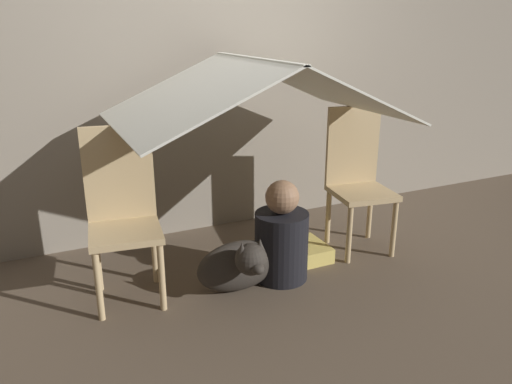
# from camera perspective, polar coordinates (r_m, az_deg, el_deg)

# --- Properties ---
(ground_plane) EXTENTS (8.80, 8.80, 0.00)m
(ground_plane) POSITION_cam_1_polar(r_m,az_deg,el_deg) (3.15, 0.60, -9.67)
(ground_plane) COLOR brown
(wall_back) EXTENTS (7.00, 0.05, 2.50)m
(wall_back) POSITION_cam_1_polar(r_m,az_deg,el_deg) (3.64, -5.88, 14.72)
(wall_back) COLOR gray
(wall_back) RESTS_ON ground_plane
(chair_left) EXTENTS (0.43, 0.43, 0.97)m
(chair_left) POSITION_cam_1_polar(r_m,az_deg,el_deg) (2.87, -14.98, -2.05)
(chair_left) COLOR #D1B27F
(chair_left) RESTS_ON ground_plane
(chair_right) EXTENTS (0.44, 0.44, 0.97)m
(chair_right) POSITION_cam_1_polar(r_m,az_deg,el_deg) (3.47, 11.52, 1.85)
(chair_right) COLOR #D1B27F
(chair_right) RESTS_ON ground_plane
(sheet_canopy) EXTENTS (1.58, 1.11, 0.35)m
(sheet_canopy) POSITION_cam_1_polar(r_m,az_deg,el_deg) (2.86, 0.00, 11.69)
(sheet_canopy) COLOR silver
(person_front) EXTENTS (0.33, 0.33, 0.63)m
(person_front) POSITION_cam_1_polar(r_m,az_deg,el_deg) (3.04, 2.93, -5.32)
(person_front) COLOR black
(person_front) RESTS_ON ground_plane
(dog) EXTENTS (0.50, 0.41, 0.39)m
(dog) POSITION_cam_1_polar(r_m,az_deg,el_deg) (2.91, -1.81, -8.30)
(dog) COLOR #332D28
(dog) RESTS_ON ground_plane
(floor_cushion) EXTENTS (0.39, 0.31, 0.10)m
(floor_cushion) POSITION_cam_1_polar(r_m,az_deg,el_deg) (3.35, 4.71, -6.94)
(floor_cushion) COLOR #E5CC66
(floor_cushion) RESTS_ON ground_plane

